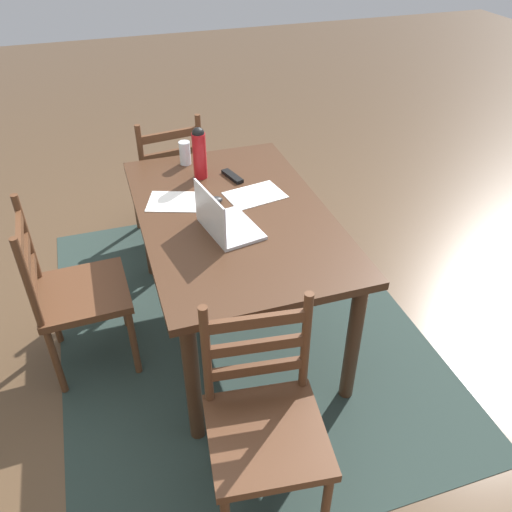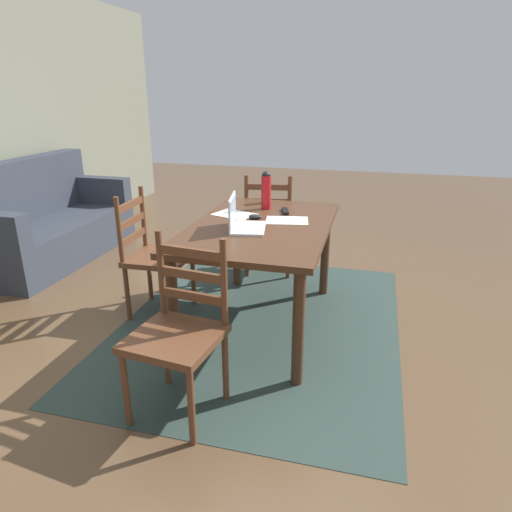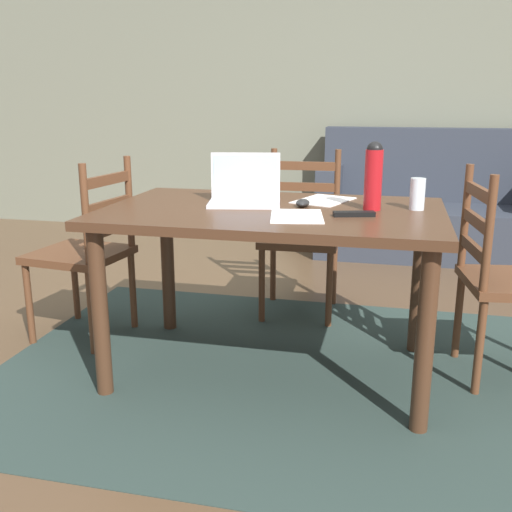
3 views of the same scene
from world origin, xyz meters
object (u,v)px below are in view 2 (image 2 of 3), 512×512
object	(u,v)px
chair_left_far	(179,332)
couch	(46,225)
computer_mouse	(255,217)
chair_right_far	(269,225)
water_bottle	(266,190)
laptop	(241,221)
drinking_glass	(266,195)
chair_far_head	(154,256)
dining_table	(261,238)
tv_remote	(285,211)

from	to	relation	value
chair_left_far	couch	xyz separation A→B (m)	(1.85, 2.28, -0.11)
computer_mouse	chair_right_far	bearing A→B (deg)	7.53
water_bottle	computer_mouse	xyz separation A→B (m)	(-0.30, 0.01, -0.13)
chair_left_far	laptop	world-z (taller)	laptop
drinking_glass	computer_mouse	bearing A→B (deg)	-175.24
chair_far_head	laptop	distance (m)	0.84
dining_table	tv_remote	bearing A→B (deg)	-14.92
couch	laptop	xyz separation A→B (m)	(-0.97, -2.36, 0.47)
chair_right_far	water_bottle	world-z (taller)	water_bottle
dining_table	drinking_glass	bearing A→B (deg)	10.72
chair_far_head	laptop	size ratio (longest dim) A/B	2.67
couch	tv_remote	distance (m)	2.63
chair_right_far	couch	world-z (taller)	couch
couch	dining_table	bearing A→B (deg)	-108.44
chair_right_far	water_bottle	size ratio (longest dim) A/B	3.25
laptop	computer_mouse	world-z (taller)	laptop
water_bottle	computer_mouse	bearing A→B (deg)	178.79
water_bottle	couch	bearing A→B (deg)	80.62
computer_mouse	couch	bearing A→B (deg)	74.55
chair_far_head	chair_left_far	xyz separation A→B (m)	(-1.03, -0.66, 0.00)
chair_left_far	water_bottle	bearing A→B (deg)	-4.43
chair_far_head	computer_mouse	size ratio (longest dim) A/B	9.50
water_bottle	computer_mouse	world-z (taller)	water_bottle
couch	tv_remote	bearing A→B (deg)	-100.20
tv_remote	laptop	bearing A→B (deg)	53.42
chair_far_head	couch	xyz separation A→B (m)	(0.82, 1.62, -0.11)
couch	water_bottle	distance (m)	2.49
water_bottle	drinking_glass	bearing A→B (deg)	14.10
dining_table	chair_right_far	bearing A→B (deg)	9.97
chair_left_far	laptop	size ratio (longest dim) A/B	2.67
dining_table	chair_left_far	xyz separation A→B (m)	(-1.03, 0.18, -0.21)
dining_table	couch	distance (m)	2.61
laptop	chair_far_head	bearing A→B (deg)	78.52
chair_left_far	tv_remote	size ratio (longest dim) A/B	5.59
chair_left_far	chair_right_far	world-z (taller)	same
couch	water_bottle	xyz separation A→B (m)	(-0.39, -2.39, 0.57)
couch	chair_far_head	bearing A→B (deg)	-116.86
laptop	drinking_glass	size ratio (longest dim) A/B	2.59
laptop	tv_remote	size ratio (longest dim) A/B	2.09
couch	computer_mouse	size ratio (longest dim) A/B	18.00
dining_table	tv_remote	size ratio (longest dim) A/B	8.69
tv_remote	chair_far_head	bearing A→B (deg)	5.40
chair_far_head	couch	bearing A→B (deg)	63.14
chair_left_far	chair_right_far	bearing A→B (deg)	-0.02
computer_mouse	tv_remote	bearing A→B (deg)	-34.69
chair_left_far	tv_remote	bearing A→B (deg)	-11.29
couch	drinking_glass	xyz separation A→B (m)	(-0.21, -2.34, 0.49)
dining_table	computer_mouse	world-z (taller)	computer_mouse
chair_far_head	couch	size ratio (longest dim) A/B	0.53
chair_right_far	computer_mouse	distance (m)	0.97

